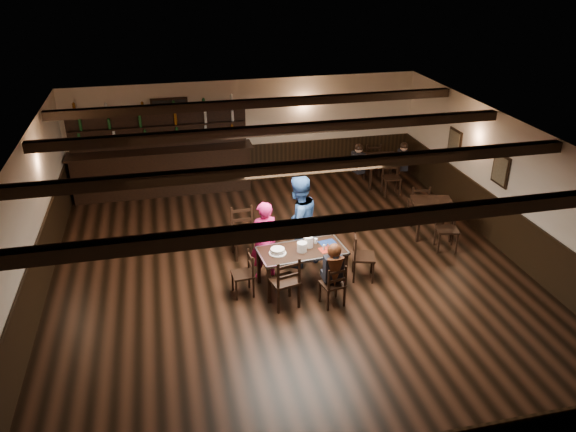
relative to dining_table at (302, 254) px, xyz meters
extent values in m
plane|color=black|center=(-0.11, 0.33, -0.67)|extent=(10.00, 10.00, 0.00)
cube|color=beige|center=(-0.11, 5.33, 0.68)|extent=(9.00, 0.02, 2.70)
cube|color=beige|center=(-0.11, -4.67, 0.68)|extent=(9.00, 0.02, 2.70)
cube|color=beige|center=(-4.61, 0.33, 0.68)|extent=(0.02, 10.00, 2.70)
cube|color=beige|center=(4.39, 0.33, 0.68)|extent=(0.02, 10.00, 2.70)
cube|color=silver|center=(-0.11, 0.33, 2.03)|extent=(9.00, 10.00, 0.02)
cube|color=black|center=(-0.11, 5.30, -0.17)|extent=(9.00, 0.04, 1.00)
cube|color=black|center=(-4.58, 0.33, -0.17)|extent=(0.04, 10.00, 1.00)
cube|color=black|center=(4.36, 0.33, -0.17)|extent=(0.04, 10.00, 1.00)
cube|color=black|center=(-2.01, 5.30, 1.18)|extent=(0.90, 0.03, 1.00)
cube|color=black|center=(-2.01, 5.28, 1.18)|extent=(0.80, 0.02, 0.90)
cube|color=black|center=(4.36, 0.83, 0.93)|extent=(0.03, 0.55, 0.65)
cube|color=#72664C|center=(4.34, 0.83, 0.93)|extent=(0.02, 0.45, 0.55)
cube|color=black|center=(4.36, 2.73, 0.88)|extent=(0.03, 0.55, 0.65)
cube|color=#72664C|center=(4.34, 2.73, 0.88)|extent=(0.02, 0.45, 0.55)
cube|color=black|center=(-0.11, -2.67, 1.93)|extent=(8.90, 0.18, 0.18)
cube|color=black|center=(-0.11, -0.67, 1.93)|extent=(8.90, 0.18, 0.18)
cube|color=black|center=(-0.11, 1.33, 1.93)|extent=(8.90, 0.18, 0.18)
cube|color=black|center=(-0.11, 3.33, 1.93)|extent=(8.90, 0.18, 0.18)
cube|color=black|center=(-0.69, -0.40, -0.32)|extent=(0.07, 0.07, 0.71)
cube|color=black|center=(-0.75, 0.26, -0.32)|extent=(0.07, 0.07, 0.71)
cube|color=black|center=(0.75, -0.26, -0.32)|extent=(0.07, 0.07, 0.71)
cube|color=black|center=(0.69, 0.40, -0.32)|extent=(0.07, 0.07, 0.71)
cube|color=black|center=(0.00, 0.00, 0.06)|extent=(1.63, 0.92, 0.04)
cube|color=#A5A8AD|center=(-0.03, 0.37, 0.06)|extent=(1.56, 0.17, 0.04)
cube|color=#A5A8AD|center=(0.03, -0.37, 0.06)|extent=(1.56, 0.17, 0.04)
cube|color=#A5A8AD|center=(0.76, 0.07, 0.06)|extent=(0.10, 0.78, 0.04)
cube|color=#A5A8AD|center=(-0.76, -0.07, 0.06)|extent=(0.10, 0.78, 0.04)
cube|color=black|center=(-0.30, -0.32, -0.44)|extent=(0.05, 0.05, 0.47)
cube|color=black|center=(-0.22, -0.68, -0.44)|extent=(0.05, 0.05, 0.47)
cube|color=black|center=(-0.68, -0.40, -0.44)|extent=(0.05, 0.05, 0.47)
cube|color=black|center=(-0.60, -0.76, -0.44)|extent=(0.05, 0.05, 0.47)
cube|color=black|center=(-0.45, -0.54, -0.18)|extent=(0.54, 0.52, 0.04)
cube|color=black|center=(-0.41, -0.72, 0.06)|extent=(0.45, 0.14, 0.49)
cube|color=black|center=(-0.41, -0.72, 0.01)|extent=(0.39, 0.11, 0.05)
cube|color=black|center=(-0.41, -0.72, 0.21)|extent=(0.39, 0.11, 0.05)
cube|color=black|center=(0.50, -0.52, -0.48)|extent=(0.04, 0.04, 0.39)
cube|color=black|center=(0.56, -0.82, -0.48)|extent=(0.04, 0.04, 0.39)
cube|color=black|center=(0.18, -0.58, -0.48)|extent=(0.04, 0.04, 0.39)
cube|color=black|center=(0.24, -0.88, -0.48)|extent=(0.04, 0.04, 0.39)
cube|color=black|center=(0.37, -0.70, -0.27)|extent=(0.44, 0.43, 0.04)
cube|color=black|center=(0.40, -0.85, -0.06)|extent=(0.38, 0.11, 0.41)
cube|color=black|center=(0.40, -0.85, -0.10)|extent=(0.32, 0.09, 0.05)
cube|color=black|center=(0.40, -0.85, 0.06)|extent=(0.32, 0.09, 0.05)
cube|color=black|center=(-1.26, 0.12, -0.48)|extent=(0.03, 0.03, 0.39)
cube|color=black|center=(-0.95, 0.14, -0.48)|extent=(0.03, 0.03, 0.39)
cube|color=black|center=(-1.24, -0.21, -0.48)|extent=(0.03, 0.03, 0.39)
cube|color=black|center=(-0.93, -0.19, -0.48)|extent=(0.03, 0.03, 0.39)
cube|color=black|center=(-1.10, -0.04, -0.26)|extent=(0.39, 0.41, 0.04)
cube|color=black|center=(-0.94, -0.02, -0.06)|extent=(0.06, 0.38, 0.41)
cube|color=black|center=(-0.94, -0.02, -0.10)|extent=(0.05, 0.33, 0.05)
cube|color=black|center=(-0.94, -0.02, 0.07)|extent=(0.05, 0.33, 0.05)
cube|color=black|center=(1.31, -0.24, -0.45)|extent=(0.04, 0.04, 0.44)
cube|color=black|center=(0.97, -0.13, -0.45)|extent=(0.04, 0.04, 0.44)
cube|color=black|center=(1.41, 0.12, -0.45)|extent=(0.04, 0.04, 0.44)
cube|color=black|center=(1.08, 0.22, -0.45)|extent=(0.04, 0.04, 0.44)
cube|color=black|center=(1.19, -0.01, -0.21)|extent=(0.52, 0.53, 0.04)
cube|color=black|center=(1.03, 0.04, 0.02)|extent=(0.16, 0.42, 0.46)
cube|color=black|center=(1.03, 0.04, -0.02)|extent=(0.13, 0.36, 0.05)
cube|color=black|center=(1.03, 0.04, 0.16)|extent=(0.13, 0.36, 0.05)
cube|color=black|center=(-1.04, 1.15, -0.43)|extent=(0.04, 0.04, 0.49)
cube|color=black|center=(-1.05, 1.53, -0.43)|extent=(0.04, 0.04, 0.49)
cube|color=black|center=(-0.63, 1.16, -0.43)|extent=(0.04, 0.04, 0.49)
cube|color=black|center=(-0.65, 1.54, -0.43)|extent=(0.04, 0.04, 0.49)
cube|color=black|center=(-0.84, 1.35, -0.16)|extent=(0.49, 0.47, 0.05)
cube|color=black|center=(-0.85, 1.54, 0.09)|extent=(0.48, 0.06, 0.51)
cube|color=black|center=(-0.85, 1.54, 0.04)|extent=(0.41, 0.04, 0.06)
cube|color=black|center=(-0.85, 1.54, 0.24)|extent=(0.41, 0.04, 0.06)
imported|color=#D8124F|center=(-0.60, 0.46, 0.11)|extent=(0.62, 0.46, 1.55)
imported|color=navy|center=(0.13, 0.79, 0.25)|extent=(1.11, 1.01, 1.85)
cube|color=black|center=(0.37, -0.59, -0.16)|extent=(0.30, 0.30, 0.12)
cube|color=black|center=(0.37, -0.70, 0.06)|extent=(0.32, 0.19, 0.45)
cylinder|color=black|center=(0.37, -0.70, 0.26)|extent=(0.09, 0.32, 0.32)
sphere|color=#D8A384|center=(0.37, -0.70, 0.40)|extent=(0.20, 0.20, 0.20)
sphere|color=#321B0B|center=(0.37, -0.73, 0.41)|extent=(0.24, 0.24, 0.24)
cone|color=#321B0B|center=(0.37, -0.82, 0.04)|extent=(0.19, 0.19, 0.56)
cylinder|color=white|center=(-0.45, -0.03, 0.09)|extent=(0.31, 0.31, 0.01)
cylinder|color=white|center=(-0.45, -0.03, 0.14)|extent=(0.25, 0.25, 0.08)
cylinder|color=silver|center=(-0.45, -0.03, 0.12)|extent=(0.27, 0.27, 0.04)
cylinder|color=white|center=(-0.01, -0.05, 0.17)|extent=(0.18, 0.18, 0.17)
cylinder|color=white|center=(0.15, 0.09, 0.18)|extent=(0.17, 0.17, 0.21)
cylinder|color=#A5A8AD|center=(0.06, 0.11, 0.10)|extent=(0.05, 0.05, 0.03)
sphere|color=orange|center=(0.06, 0.11, 0.12)|extent=(0.03, 0.03, 0.03)
cylinder|color=silver|center=(0.39, -0.09, 0.13)|extent=(0.04, 0.04, 0.10)
cylinder|color=#A5A8AD|center=(0.47, -0.04, 0.12)|extent=(0.03, 0.03, 0.09)
cylinder|color=silver|center=(0.31, 0.19, 0.13)|extent=(0.06, 0.06, 0.09)
cube|color=maroon|center=(0.46, -0.10, 0.08)|extent=(0.33, 0.26, 0.00)
cube|color=navy|center=(0.53, 0.16, 0.08)|extent=(0.34, 0.26, 0.00)
cube|color=black|center=(-2.31, 4.98, -0.12)|extent=(4.32, 0.60, 1.10)
cube|color=black|center=(-2.31, 4.98, 0.45)|extent=(4.52, 0.70, 0.05)
cube|color=black|center=(-2.31, 5.25, 0.43)|extent=(4.32, 0.10, 2.20)
cube|color=black|center=(-2.31, 5.15, 0.68)|extent=(4.22, 0.22, 0.03)
cube|color=black|center=(-2.31, 5.15, 1.03)|extent=(4.22, 0.22, 0.03)
cube|color=black|center=(-2.31, 5.15, 1.38)|extent=(4.22, 0.22, 0.03)
cube|color=black|center=(3.24, 1.35, 0.06)|extent=(1.03, 1.03, 0.04)
cube|color=black|center=(2.82, 1.10, -0.32)|extent=(0.05, 0.05, 0.71)
cube|color=black|center=(2.99, 1.77, -0.32)|extent=(0.05, 0.05, 0.71)
cube|color=black|center=(3.50, 0.93, -0.32)|extent=(0.05, 0.05, 0.71)
cube|color=black|center=(3.67, 1.60, -0.32)|extent=(0.05, 0.05, 0.71)
cube|color=black|center=(3.24, 4.28, 0.06)|extent=(0.97, 0.97, 0.04)
cube|color=black|center=(2.84, 3.97, -0.32)|extent=(0.05, 0.05, 0.71)
cube|color=black|center=(2.93, 4.68, -0.32)|extent=(0.05, 0.05, 0.71)
cube|color=black|center=(3.54, 3.88, -0.32)|extent=(0.05, 0.05, 0.71)
cube|color=black|center=(3.64, 4.59, -0.32)|extent=(0.05, 0.05, 0.71)
cube|color=black|center=(2.53, 4.12, 0.06)|extent=(0.29, 0.40, 0.52)
sphere|color=#D8A384|center=(2.53, 4.12, 0.41)|extent=(0.20, 0.20, 0.20)
sphere|color=black|center=(2.53, 4.12, 0.44)|extent=(0.21, 0.21, 0.21)
cube|color=black|center=(3.72, 4.05, 0.05)|extent=(0.26, 0.37, 0.50)
sphere|color=#D8A384|center=(3.72, 4.05, 0.39)|extent=(0.19, 0.19, 0.19)
sphere|color=black|center=(3.72, 4.05, 0.42)|extent=(0.20, 0.20, 0.20)
camera|label=1|loc=(-2.24, -8.54, 5.01)|focal=35.00mm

